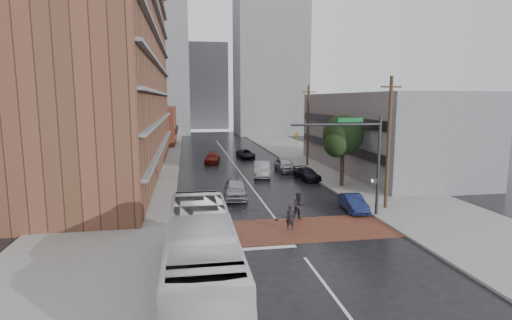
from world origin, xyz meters
name	(u,v)px	position (x,y,z in m)	size (l,w,h in m)	color
ground	(286,233)	(0.00, 0.00, 0.00)	(160.00, 160.00, 0.00)	black
crosswalk	(284,230)	(0.00, 0.50, 0.01)	(14.00, 5.00, 0.02)	brown
sidewalk_west	(140,169)	(-11.50, 25.00, 0.07)	(9.00, 90.00, 0.15)	gray
sidewalk_east	(325,164)	(11.50, 25.00, 0.07)	(9.00, 90.00, 0.15)	gray
apartment_block	(110,47)	(-14.00, 24.00, 14.00)	(10.00, 44.00, 28.00)	brown
storefront_west	(154,125)	(-12.00, 54.00, 3.50)	(8.00, 16.00, 7.00)	brown
building_east	(381,132)	(16.50, 20.00, 4.50)	(11.00, 26.00, 9.00)	slate
distant_tower_west	(151,67)	(-14.00, 78.00, 16.00)	(18.00, 16.00, 32.00)	slate
distant_tower_east	(270,58)	(14.00, 72.00, 18.00)	(16.00, 14.00, 36.00)	slate
distant_tower_center	(206,87)	(0.00, 95.00, 12.00)	(12.00, 10.00, 24.00)	slate
street_tree	(343,138)	(8.52, 12.03, 4.73)	(4.20, 4.10, 6.90)	#332319
signal_mast	(360,151)	(5.85, 2.50, 4.73)	(6.50, 0.30, 7.20)	#2D2D33
utility_pole_near	(389,142)	(8.80, 4.00, 5.14)	(1.60, 0.26, 10.00)	#473321
utility_pole_far	(308,125)	(8.80, 24.00, 5.14)	(1.60, 0.26, 10.00)	#473321
transit_bus	(201,254)	(-5.50, -6.84, 1.70)	(2.85, 12.18, 3.39)	silver
pedestrian_a	(290,218)	(0.42, 0.55, 0.80)	(0.58, 0.38, 1.60)	black
pedestrian_b	(299,206)	(1.57, 2.56, 0.96)	(0.93, 0.73, 1.92)	black
car_travel_a	(236,188)	(-1.99, 9.51, 0.84)	(1.99, 4.94, 1.68)	#93969A
car_travel_b	(262,169)	(1.97, 18.41, 0.81)	(1.72, 4.92, 1.62)	#A3A5AA
car_travel_c	(212,158)	(-2.71, 28.88, 0.64)	(1.79, 4.41, 1.28)	maroon
suv_travel	(246,154)	(2.28, 32.44, 0.61)	(2.02, 4.37, 1.22)	black
car_parked_near	(353,203)	(6.19, 4.00, 0.62)	(1.31, 3.77, 1.24)	#141C48
car_parked_mid	(307,174)	(6.30, 16.00, 0.61)	(1.70, 4.17, 1.21)	black
car_parked_far	(285,165)	(5.20, 21.23, 0.78)	(1.84, 4.56, 1.56)	#AAACB2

